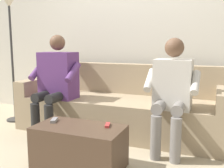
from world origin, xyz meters
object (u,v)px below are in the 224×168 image
object	(u,v)px
floor_lamp	(9,10)
coffee_table	(79,147)
person_right_seated	(56,79)
person_left_seated	(172,88)
remote_gray	(54,120)
remote_red	(108,125)
couch	(121,108)

from	to	relation	value
floor_lamp	coffee_table	bearing A→B (deg)	149.52
person_right_seated	floor_lamp	world-z (taller)	floor_lamp
person_left_seated	remote_gray	xyz separation A→B (m)	(0.95, 0.64, -0.25)
remote_red	remote_gray	distance (m)	0.51
coffee_table	remote_red	bearing A→B (deg)	-156.75
couch	remote_gray	world-z (taller)	couch
person_left_seated	remote_gray	world-z (taller)	person_left_seated
couch	person_left_seated	distance (m)	0.85
couch	person_left_seated	size ratio (longest dim) A/B	2.22
remote_gray	floor_lamp	distance (m)	1.89
person_left_seated	floor_lamp	world-z (taller)	floor_lamp
person_right_seated	floor_lamp	distance (m)	1.23
couch	floor_lamp	xyz separation A→B (m)	(1.52, 0.17, 1.23)
person_right_seated	remote_gray	world-z (taller)	person_right_seated
person_right_seated	remote_gray	distance (m)	0.79
remote_gray	floor_lamp	bearing A→B (deg)	-145.26
coffee_table	remote_red	world-z (taller)	remote_red
coffee_table	remote_gray	xyz separation A→B (m)	(0.28, -0.04, 0.20)
coffee_table	remote_gray	bearing A→B (deg)	-8.01
coffee_table	floor_lamp	size ratio (longest dim) A/B	0.43
couch	person_right_seated	xyz separation A→B (m)	(0.67, 0.39, 0.37)
couch	remote_gray	size ratio (longest dim) A/B	20.94
remote_red	floor_lamp	world-z (taller)	floor_lamp
floor_lamp	couch	bearing A→B (deg)	-173.72
person_right_seated	remote_red	xyz separation A→B (m)	(-0.90, 0.57, -0.28)
person_left_seated	remote_red	distance (m)	0.78
person_left_seated	floor_lamp	size ratio (longest dim) A/B	0.63
coffee_table	floor_lamp	xyz separation A→B (m)	(1.52, -0.89, 1.33)
couch	floor_lamp	distance (m)	1.96
remote_red	coffee_table	bearing A→B (deg)	96.56
person_right_seated	remote_red	distance (m)	1.10
couch	floor_lamp	world-z (taller)	floor_lamp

